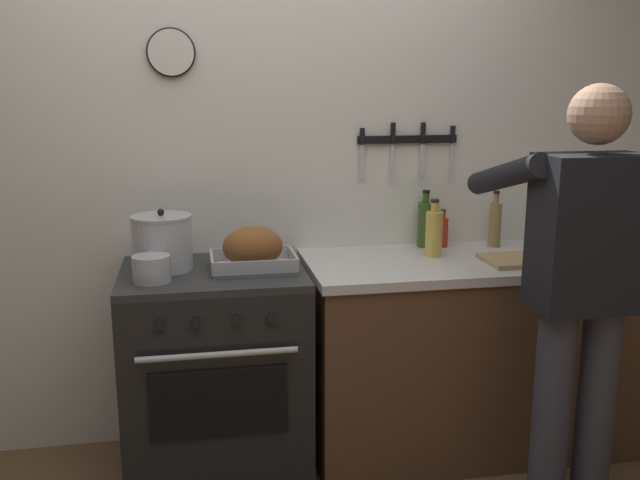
{
  "coord_description": "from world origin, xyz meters",
  "views": [
    {
      "loc": [
        -0.3,
        -1.85,
        1.66
      ],
      "look_at": [
        0.21,
        0.85,
        1.04
      ],
      "focal_mm": 39.17,
      "sensor_mm": 36.0,
      "label": 1
    }
  ],
  "objects_px": {
    "stove": "(216,371)",
    "bottle_hot_sauce": "(442,231)",
    "bottle_cooking_oil": "(434,233)",
    "roasting_pan": "(253,250)",
    "cutting_board": "(526,260)",
    "bottle_olive_oil": "(425,223)",
    "bottle_vinegar": "(495,223)",
    "stock_pot": "(162,242)",
    "person_cook": "(581,282)",
    "saucepan": "(151,269)"
  },
  "relations": [
    {
      "from": "stove",
      "to": "bottle_vinegar",
      "type": "relative_size",
      "value": 3.36
    },
    {
      "from": "person_cook",
      "to": "bottle_vinegar",
      "type": "distance_m",
      "value": 0.81
    },
    {
      "from": "person_cook",
      "to": "bottle_olive_oil",
      "type": "bearing_deg",
      "value": 18.93
    },
    {
      "from": "stove",
      "to": "bottle_cooking_oil",
      "type": "height_order",
      "value": "bottle_cooking_oil"
    },
    {
      "from": "bottle_cooking_oil",
      "to": "stock_pot",
      "type": "bearing_deg",
      "value": -179.56
    },
    {
      "from": "stock_pot",
      "to": "saucepan",
      "type": "xyz_separation_m",
      "value": [
        -0.04,
        -0.19,
        -0.06
      ]
    },
    {
      "from": "roasting_pan",
      "to": "bottle_vinegar",
      "type": "height_order",
      "value": "bottle_vinegar"
    },
    {
      "from": "stock_pot",
      "to": "saucepan",
      "type": "bearing_deg",
      "value": -101.67
    },
    {
      "from": "stove",
      "to": "bottle_vinegar",
      "type": "height_order",
      "value": "bottle_vinegar"
    },
    {
      "from": "stove",
      "to": "bottle_vinegar",
      "type": "bearing_deg",
      "value": 8.11
    },
    {
      "from": "bottle_olive_oil",
      "to": "stock_pot",
      "type": "bearing_deg",
      "value": -170.96
    },
    {
      "from": "roasting_pan",
      "to": "bottle_hot_sauce",
      "type": "xyz_separation_m",
      "value": [
        0.92,
        0.25,
        -0.01
      ]
    },
    {
      "from": "person_cook",
      "to": "saucepan",
      "type": "height_order",
      "value": "person_cook"
    },
    {
      "from": "roasting_pan",
      "to": "bottle_vinegar",
      "type": "relative_size",
      "value": 1.31
    },
    {
      "from": "person_cook",
      "to": "roasting_pan",
      "type": "xyz_separation_m",
      "value": [
        -1.14,
        0.6,
        0.03
      ]
    },
    {
      "from": "stove",
      "to": "bottle_vinegar",
      "type": "distance_m",
      "value": 1.46
    },
    {
      "from": "roasting_pan",
      "to": "bottle_hot_sauce",
      "type": "height_order",
      "value": "same"
    },
    {
      "from": "stove",
      "to": "saucepan",
      "type": "height_order",
      "value": "saucepan"
    },
    {
      "from": "bottle_hot_sauce",
      "to": "stock_pot",
      "type": "bearing_deg",
      "value": -172.32
    },
    {
      "from": "cutting_board",
      "to": "bottle_vinegar",
      "type": "height_order",
      "value": "bottle_vinegar"
    },
    {
      "from": "bottle_cooking_oil",
      "to": "cutting_board",
      "type": "bearing_deg",
      "value": -26.13
    },
    {
      "from": "cutting_board",
      "to": "person_cook",
      "type": "bearing_deg",
      "value": -94.32
    },
    {
      "from": "stove",
      "to": "bottle_olive_oil",
      "type": "height_order",
      "value": "bottle_olive_oil"
    },
    {
      "from": "stove",
      "to": "stock_pot",
      "type": "bearing_deg",
      "value": 165.61
    },
    {
      "from": "stock_pot",
      "to": "bottle_cooking_oil",
      "type": "distance_m",
      "value": 1.19
    },
    {
      "from": "cutting_board",
      "to": "bottle_olive_oil",
      "type": "bearing_deg",
      "value": 133.18
    },
    {
      "from": "roasting_pan",
      "to": "cutting_board",
      "type": "bearing_deg",
      "value": -4.62
    },
    {
      "from": "bottle_cooking_oil",
      "to": "stove",
      "type": "bearing_deg",
      "value": -176.49
    },
    {
      "from": "bottle_vinegar",
      "to": "bottle_olive_oil",
      "type": "relative_size",
      "value": 0.99
    },
    {
      "from": "stock_pot",
      "to": "person_cook",
      "type": "bearing_deg",
      "value": -24.0
    },
    {
      "from": "stove",
      "to": "person_cook",
      "type": "distance_m",
      "value": 1.53
    },
    {
      "from": "bottle_olive_oil",
      "to": "stove",
      "type": "bearing_deg",
      "value": -166.41
    },
    {
      "from": "bottle_vinegar",
      "to": "person_cook",
      "type": "bearing_deg",
      "value": -92.0
    },
    {
      "from": "stove",
      "to": "bottle_hot_sauce",
      "type": "distance_m",
      "value": 1.23
    },
    {
      "from": "stove",
      "to": "bottle_hot_sauce",
      "type": "xyz_separation_m",
      "value": [
        1.09,
        0.23,
        0.52
      ]
    },
    {
      "from": "roasting_pan",
      "to": "cutting_board",
      "type": "xyz_separation_m",
      "value": [
        1.18,
        -0.1,
        -0.07
      ]
    },
    {
      "from": "bottle_cooking_oil",
      "to": "saucepan",
      "type": "bearing_deg",
      "value": -170.97
    },
    {
      "from": "roasting_pan",
      "to": "cutting_board",
      "type": "distance_m",
      "value": 1.18
    },
    {
      "from": "bottle_vinegar",
      "to": "cutting_board",
      "type": "bearing_deg",
      "value": -88.19
    },
    {
      "from": "stock_pot",
      "to": "saucepan",
      "type": "height_order",
      "value": "stock_pot"
    },
    {
      "from": "person_cook",
      "to": "cutting_board",
      "type": "distance_m",
      "value": 0.51
    },
    {
      "from": "stove",
      "to": "stock_pot",
      "type": "xyz_separation_m",
      "value": [
        -0.2,
        0.05,
        0.56
      ]
    },
    {
      "from": "stock_pot",
      "to": "cutting_board",
      "type": "xyz_separation_m",
      "value": [
        1.54,
        -0.17,
        -0.1
      ]
    },
    {
      "from": "stock_pot",
      "to": "bottle_hot_sauce",
      "type": "height_order",
      "value": "stock_pot"
    },
    {
      "from": "bottle_olive_oil",
      "to": "bottle_hot_sauce",
      "type": "bearing_deg",
      "value": -12.86
    },
    {
      "from": "roasting_pan",
      "to": "bottle_cooking_oil",
      "type": "distance_m",
      "value": 0.82
    },
    {
      "from": "cutting_board",
      "to": "bottle_olive_oil",
      "type": "xyz_separation_m",
      "value": [
        -0.34,
        0.36,
        0.1
      ]
    },
    {
      "from": "bottle_olive_oil",
      "to": "bottle_cooking_oil",
      "type": "relative_size",
      "value": 1.05
    },
    {
      "from": "saucepan",
      "to": "bottle_hot_sauce",
      "type": "xyz_separation_m",
      "value": [
        1.33,
        0.36,
        0.02
      ]
    },
    {
      "from": "roasting_pan",
      "to": "saucepan",
      "type": "relative_size",
      "value": 2.36
    }
  ]
}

